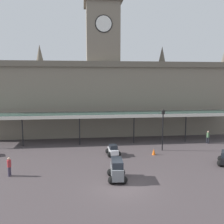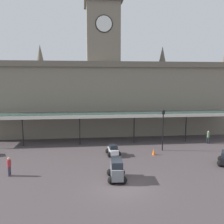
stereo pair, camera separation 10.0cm
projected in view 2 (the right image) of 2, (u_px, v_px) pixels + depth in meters
The scene contains 9 objects.
ground_plane at pixel (123, 186), 19.74m from camera, with size 140.00×140.00×0.00m, color #473E40.
station_building at pixel (103, 93), 38.84m from camera, with size 41.48×7.09×20.31m.
entrance_canopy at pixel (106, 114), 33.47m from camera, with size 35.48×3.26×3.90m.
car_white_sedan at pixel (113, 151), 27.60m from camera, with size 1.60×2.10×1.19m.
car_grey_van at pixel (117, 170), 20.80m from camera, with size 1.68×2.45×1.77m.
pedestrian_beside_cars at pixel (9, 166), 21.65m from camera, with size 0.34×0.39×1.67m.
pedestrian_crossing_forecourt at pixel (208, 137), 32.68m from camera, with size 0.34×0.34×1.67m.
victorian_lamppost at pixel (163, 125), 29.22m from camera, with size 0.30×0.30×4.89m.
traffic_cone at pixel (154, 152), 27.81m from camera, with size 0.40×0.40×0.71m, color orange.
Camera 2 is at (-2.92, -18.63, 8.28)m, focal length 40.23 mm.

